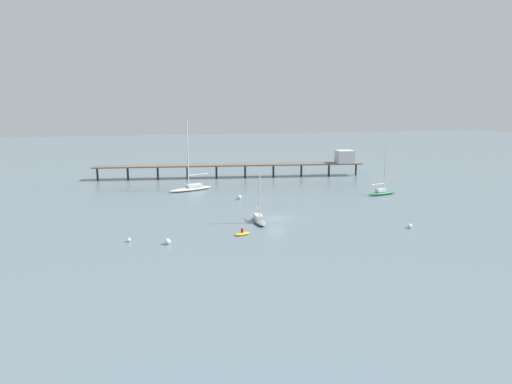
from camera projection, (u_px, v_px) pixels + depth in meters
ground_plane at (277, 218)px, 75.15m from camera, size 400.00×400.00×0.00m
pier at (276, 162)px, 115.68m from camera, size 66.66×11.63×6.48m
sailboat_green at (382, 192)px, 93.67m from camera, size 7.06×3.15×9.75m
sailboat_gray at (259, 219)px, 72.09m from camera, size 1.76×6.18×7.94m
sailboat_cream at (191, 187)px, 98.17m from camera, size 10.00×5.86×15.08m
dinghy_yellow at (242, 233)px, 65.44m from camera, size 2.60×1.88×1.14m
mooring_buoy_inner at (239, 197)px, 89.39m from camera, size 0.82×0.82×0.82m
mooring_buoy_mid at (129, 240)px, 62.15m from camera, size 0.55×0.55×0.55m
mooring_buoy_outer at (410, 226)px, 68.82m from camera, size 0.69×0.69×0.69m
mooring_buoy_near at (168, 241)px, 61.04m from camera, size 0.80×0.80×0.80m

